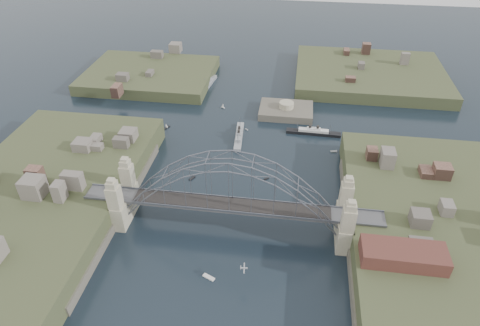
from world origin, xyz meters
name	(u,v)px	position (x,y,z in m)	size (l,w,h in m)	color
ground	(231,227)	(0.00, 0.00, 0.00)	(500.00, 500.00, 0.00)	black
bridge	(231,194)	(0.00, 0.00, 12.32)	(84.00, 13.80, 24.60)	#4E4E50
shore_west	(45,203)	(-57.32, 0.00, 1.97)	(50.50, 90.00, 12.00)	#3B4225
shore_east	(439,242)	(57.32, 0.00, 1.97)	(50.50, 90.00, 12.00)	#3B4225
headland_nw	(150,79)	(-55.00, 95.00, 0.50)	(60.00, 45.00, 9.00)	#3B4225
headland_ne	(369,78)	(50.00, 110.00, 0.75)	(70.00, 55.00, 9.50)	#3B4225
fort_island	(286,115)	(12.00, 70.00, -0.34)	(22.00, 16.00, 9.40)	#524E41
wharf_shed	(403,255)	(44.00, -14.00, 10.00)	(20.00, 8.00, 4.00)	#592D26
naval_cruiser_near	(239,136)	(-4.74, 48.30, 0.91)	(4.05, 19.79, 5.89)	#979B9F
naval_cruiser_far	(209,83)	(-25.70, 93.19, 0.94)	(4.54, 18.13, 6.06)	#979B9F
ocean_liner	(313,132)	(23.41, 55.31, 0.80)	(21.01, 3.53, 5.14)	black
aeroplane	(243,268)	(6.27, -19.91, 5.97)	(1.81, 3.36, 0.49)	#B2B6BA
small_boat_a	(192,178)	(-16.56, 20.77, 0.15)	(1.89, 2.69, 0.45)	white
small_boat_b	(266,179)	(8.06, 24.03, 0.15)	(1.65, 1.64, 0.45)	white
small_boat_c	(209,277)	(-2.70, -19.22, 0.15)	(3.43, 2.37, 0.45)	white
small_boat_d	(334,152)	(30.91, 43.75, 0.15)	(2.56, 1.33, 0.45)	white
small_boat_e	(166,126)	(-34.37, 51.58, 0.71)	(2.51, 3.40, 2.38)	white
small_boat_f	(247,130)	(-2.66, 54.65, 0.15)	(1.38, 1.22, 0.45)	white
small_boat_h	(223,106)	(-15.10, 71.38, 0.97)	(1.90, 1.48, 2.38)	white
small_boat_i	(351,202)	(35.24, 16.06, 0.15)	(1.02, 2.63, 0.45)	white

